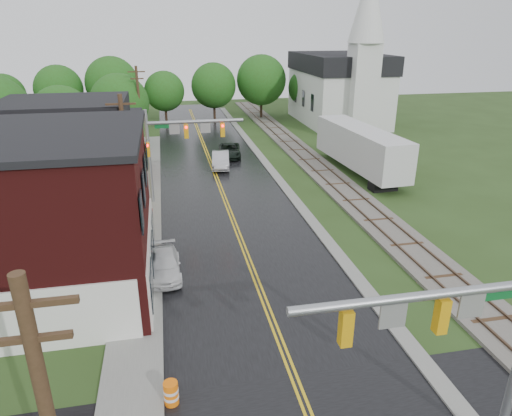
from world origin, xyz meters
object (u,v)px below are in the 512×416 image
object	(u,v)px
utility_pole_b	(127,162)
sedan_silver	(221,160)
pickup_white	(165,265)
utility_pole_c	(140,107)
traffic_signal_far	(177,139)
semi_trailer	(361,147)
tree_left_c	(64,118)
suv_dark	(230,151)
construction_barrel	(171,393)
church	(342,81)
tree_left_e	(121,104)
traffic_signal_near	(463,329)

from	to	relation	value
utility_pole_b	sedan_silver	bearing A→B (deg)	60.61
pickup_white	utility_pole_c	bearing A→B (deg)	92.52
traffic_signal_far	pickup_white	distance (m)	12.38
pickup_white	semi_trailer	size ratio (longest dim) A/B	0.30
utility_pole_b	tree_left_c	distance (m)	19.24
tree_left_c	suv_dark	distance (m)	16.53
traffic_signal_far	construction_barrel	xyz separation A→B (m)	(-1.25, -21.03, -4.50)
traffic_signal_far	tree_left_c	world-z (taller)	tree_left_c
utility_pole_c	church	bearing A→B (deg)	19.97
traffic_signal_far	utility_pole_b	xyz separation A→B (m)	(-3.33, -5.00, -0.25)
utility_pole_b	tree_left_e	xyz separation A→B (m)	(-2.05, 23.90, 0.09)
tree_left_e	pickup_white	xyz separation A→B (m)	(4.05, -30.40, -4.22)
traffic_signal_far	utility_pole_b	size ratio (longest dim) A/B	0.82
utility_pole_c	sedan_silver	size ratio (longest dim) A/B	1.96
traffic_signal_near	sedan_silver	distance (m)	33.86
church	utility_pole_b	bearing A→B (deg)	-130.18
suv_dark	construction_barrel	size ratio (longest dim) A/B	5.18
pickup_white	traffic_signal_near	bearing A→B (deg)	-59.98
sedan_silver	pickup_white	bearing A→B (deg)	-98.97
sedan_silver	semi_trailer	distance (m)	13.32
tree_left_e	traffic_signal_near	bearing A→B (deg)	-74.32
utility_pole_b	church	bearing A→B (deg)	49.82
traffic_signal_far	construction_barrel	distance (m)	21.54
semi_trailer	traffic_signal_far	bearing A→B (deg)	-165.72
traffic_signal_near	semi_trailer	distance (m)	30.98
tree_left_c	utility_pole_b	bearing A→B (deg)	-68.51
church	tree_left_c	size ratio (longest dim) A/B	2.61
pickup_white	construction_barrel	distance (m)	9.52
tree_left_c	sedan_silver	distance (m)	15.75
pickup_white	tree_left_c	bearing A→B (deg)	108.85
traffic_signal_near	sedan_silver	bearing A→B (deg)	94.56
traffic_signal_far	construction_barrel	world-z (taller)	traffic_signal_far
traffic_signal_far	pickup_white	xyz separation A→B (m)	(-1.33, -11.51, -4.38)
traffic_signal_far	tree_left_c	bearing A→B (deg)	128.82
tree_left_e	construction_barrel	world-z (taller)	tree_left_e
pickup_white	construction_barrel	xyz separation A→B (m)	(0.08, -9.52, -0.12)
utility_pole_c	utility_pole_b	bearing A→B (deg)	-90.00
construction_barrel	traffic_signal_near	bearing A→B (deg)	-25.84
tree_left_e	utility_pole_b	bearing A→B (deg)	-85.10
sedan_silver	semi_trailer	size ratio (longest dim) A/B	0.33
traffic_signal_near	tree_left_c	bearing A→B (deg)	114.56
tree_left_c	pickup_white	xyz separation A→B (m)	(9.05, -24.40, -3.92)
traffic_signal_near	traffic_signal_far	xyz separation A→B (m)	(-6.94, 25.00, 0.01)
traffic_signal_far	pickup_white	size ratio (longest dim) A/B	1.79
utility_pole_b	utility_pole_c	world-z (taller)	same
traffic_signal_near	construction_barrel	size ratio (longest dim) A/B	7.76
tree_left_c	construction_barrel	size ratio (longest dim) A/B	8.09
sedan_silver	semi_trailer	bearing A→B (deg)	-11.96
tree_left_c	semi_trailer	size ratio (longest dim) A/B	0.56
suv_dark	construction_barrel	world-z (taller)	suv_dark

